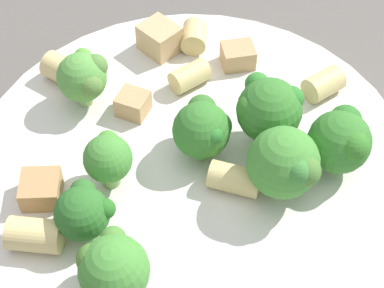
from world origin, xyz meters
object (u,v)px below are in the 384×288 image
Objects in this scene: rigatoni_3 at (194,37)px; broccoli_floret_1 at (112,268)px; broccoli_floret_4 at (267,106)px; rigatoni_2 at (190,76)px; pasta_bowl at (192,172)px; broccoli_floret_0 at (203,129)px; chicken_chunk_1 at (238,56)px; broccoli_floret_6 at (108,157)px; broccoli_floret_7 at (84,77)px; chicken_chunk_3 at (155,39)px; rigatoni_0 at (323,84)px; broccoli_floret_3 at (285,164)px; chicken_chunk_0 at (41,189)px; rigatoni_4 at (35,235)px; rigatoni_5 at (235,179)px; broccoli_floret_2 at (83,211)px; rigatoni_1 at (64,70)px; broccoli_floret_5 at (341,140)px.

broccoli_floret_1 is at bearing 154.38° from rigatoni_3.
broccoli_floret_4 is 1.88× the size of rigatoni_2.
broccoli_floret_0 is at bearing -84.30° from pasta_bowl.
rigatoni_3 reaches higher than chicken_chunk_1.
broccoli_floret_0 is 1.12× the size of broccoli_floret_6.
rigatoni_3 is at bearing -14.13° from pasta_bowl.
broccoli_floret_1 and broccoli_floret_7 have the same top height.
pasta_bowl is 10.73× the size of chicken_chunk_3.
broccoli_floret_4 is 0.09m from broccoli_floret_6.
rigatoni_0 is at bearing -54.91° from broccoli_floret_1.
broccoli_floret_3 is 0.13m from chicken_chunk_0.
rigatoni_5 is (0.01, -0.11, -0.00)m from rigatoni_4.
pasta_bowl is 0.06m from broccoli_floret_4.
broccoli_floret_7 reaches higher than rigatoni_5.
broccoli_floret_2 is 0.12m from rigatoni_1.
broccoli_floret_3 is at bearing 175.89° from broccoli_floret_4.
broccoli_floret_2 is at bearing 89.95° from broccoli_floret_3.
broccoli_floret_7 is at bearing 79.69° from rigatoni_0.
broccoli_floret_0 is 1.04× the size of broccoli_floret_1.
chicken_chunk_0 is at bearing 120.32° from chicken_chunk_1.
chicken_chunk_3 is at bearing 27.65° from broccoli_floret_4.
chicken_chunk_0 is 1.03× the size of chicken_chunk_1.
broccoli_floret_3 reaches higher than chicken_chunk_1.
broccoli_floret_3 is 0.04m from broccoli_floret_5.
rigatoni_5 is (0.01, 0.02, -0.02)m from broccoli_floret_3.
broccoli_floret_5 reaches higher than rigatoni_1.
broccoli_floret_6 reaches higher than rigatoni_2.
broccoli_floret_6 is 0.09m from rigatoni_2.
chicken_chunk_1 is (0.01, -0.04, -0.00)m from rigatoni_2.
broccoli_floret_3 is 1.60× the size of rigatoni_5.
rigatoni_3 is at bearing -35.80° from broccoli_floret_6.
broccoli_floret_5 is 1.65× the size of chicken_chunk_3.
rigatoni_3 is at bearing 45.57° from chicken_chunk_1.
broccoli_floret_5 is 0.10m from chicken_chunk_1.
broccoli_floret_0 is 0.06m from broccoli_floret_6.
broccoli_floret_0 is 0.11m from rigatoni_1.
pasta_bowl is 0.11m from rigatoni_1.
chicken_chunk_0 is (-0.01, 0.09, -0.01)m from broccoli_floret_0.
rigatoni_4 reaches higher than pasta_bowl.
rigatoni_0 is at bearing -51.83° from rigatoni_5.
broccoli_floret_3 is at bearing 107.11° from broccoli_floret_5.
broccoli_floret_3 is at bearing -161.40° from chicken_chunk_3.
chicken_chunk_3 reaches higher than pasta_bowl.
rigatoni_5 is at bearing -142.31° from rigatoni_1.
chicken_chunk_0 is at bearing 96.47° from broccoli_floret_0.
broccoli_floret_3 is 0.14m from chicken_chunk_3.
broccoli_floret_6 is at bearing 144.20° from rigatoni_3.
rigatoni_2 is at bearing -89.49° from broccoli_floret_7.
rigatoni_0 is at bearing -13.54° from broccoli_floret_5.
chicken_chunk_1 is (0.11, -0.01, -0.02)m from broccoli_floret_3.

